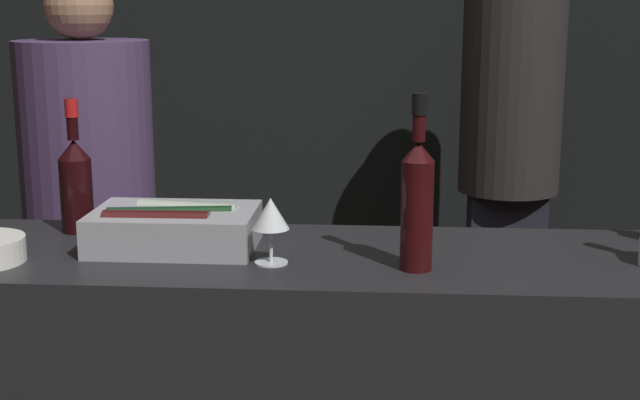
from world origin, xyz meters
name	(u,v)px	position (x,y,z in m)	size (l,w,h in m)	color
wall_back_chalkboard	(354,34)	(0.00, 2.41, 1.40)	(6.40, 0.06, 2.80)	black
ice_bin_with_bottles	(174,227)	(-0.34, 0.30, 1.03)	(0.38, 0.26, 0.10)	#9EA0A5
wine_glass	(271,216)	(-0.10, 0.18, 1.08)	(0.08, 0.08, 0.15)	silver
red_wine_bottle_black_foil	(417,199)	(0.22, 0.16, 1.13)	(0.07, 0.07, 0.38)	black
red_wine_bottle_tall	(76,181)	(-0.62, 0.43, 1.10)	(0.08, 0.08, 0.34)	black
person_in_hoodie	(90,207)	(-0.79, 1.03, 0.90)	(0.42, 0.42, 1.64)	black
person_blond_tee	(509,149)	(0.63, 1.79, 0.98)	(0.39, 0.39, 1.76)	black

